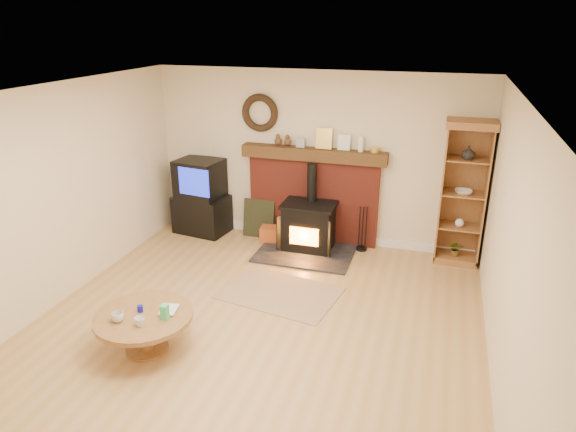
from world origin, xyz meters
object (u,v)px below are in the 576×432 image
(wood_stove, at_px, (308,228))
(curio_cabinet, at_px, (463,193))
(tv_unit, at_px, (201,198))
(coffee_table, at_px, (144,321))

(wood_stove, height_order, curio_cabinet, curio_cabinet)
(tv_unit, height_order, curio_cabinet, curio_cabinet)
(curio_cabinet, xyz_separation_m, coffee_table, (-3.10, -3.22, -0.67))
(wood_stove, xyz_separation_m, coffee_table, (-0.97, -2.93, -0.01))
(curio_cabinet, relative_size, coffee_table, 2.01)
(wood_stove, relative_size, tv_unit, 1.16)
(tv_unit, height_order, coffee_table, tv_unit)
(wood_stove, xyz_separation_m, curio_cabinet, (2.13, 0.28, 0.66))
(coffee_table, bearing_deg, wood_stove, 71.62)
(wood_stove, relative_size, curio_cabinet, 0.69)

